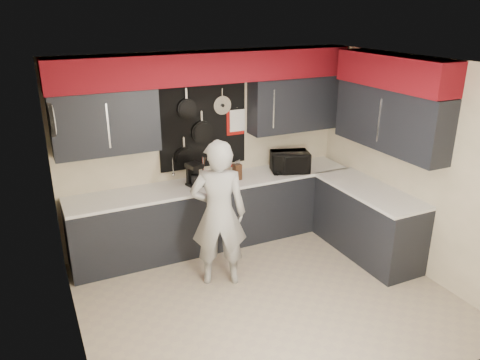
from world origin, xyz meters
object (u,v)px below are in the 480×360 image
utensil_crock (204,176)px  coffee_maker (194,174)px  microwave (290,162)px  knife_block (237,172)px  person (219,214)px

utensil_crock → coffee_maker: coffee_maker is taller
utensil_crock → coffee_maker: 0.20m
microwave → knife_block: size_ratio=2.40×
knife_block → coffee_maker: size_ratio=0.70×
coffee_maker → person: person is taller
microwave → person: bearing=-132.6°
knife_block → person: bearing=-130.9°
microwave → coffee_maker: 1.41m
coffee_maker → microwave: bearing=-16.9°
person → utensil_crock: bearing=-80.7°
coffee_maker → knife_block: bearing=-18.0°
utensil_crock → microwave: bearing=-6.4°
microwave → knife_block: bearing=-164.3°
knife_block → utensil_crock: (-0.43, 0.11, -0.03)m
microwave → person: person is taller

